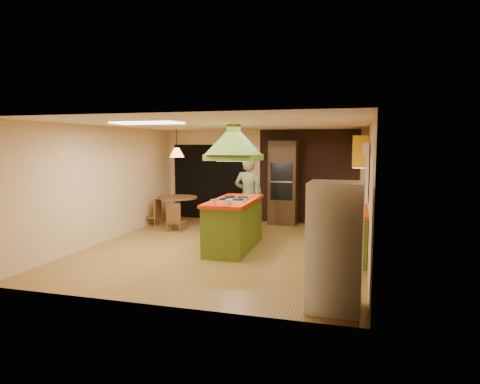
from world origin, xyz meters
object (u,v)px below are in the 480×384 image
(kitchen_island, at_px, (234,224))
(canister_large, at_px, (351,192))
(man, at_px, (249,196))
(dining_table, at_px, (178,205))
(wall_oven, at_px, (283,183))
(refrigerator, at_px, (335,246))

(kitchen_island, xyz_separation_m, canister_large, (2.24, 1.79, 0.53))
(man, distance_m, dining_table, 2.20)
(wall_oven, distance_m, dining_table, 2.83)
(kitchen_island, distance_m, man, 1.43)
(man, height_order, refrigerator, man)
(wall_oven, height_order, dining_table, wall_oven)
(kitchen_island, relative_size, wall_oven, 0.93)
(kitchen_island, bearing_deg, dining_table, 135.42)
(kitchen_island, bearing_deg, wall_oven, 79.56)
(kitchen_island, bearing_deg, refrigerator, -52.96)
(man, xyz_separation_m, dining_table, (-2.07, 0.63, -0.39))
(man, relative_size, wall_oven, 0.84)
(canister_large, bearing_deg, dining_table, 177.23)
(wall_oven, bearing_deg, man, -108.13)
(dining_table, distance_m, canister_large, 4.40)
(kitchen_island, height_order, wall_oven, wall_oven)
(refrigerator, distance_m, canister_large, 4.51)
(canister_large, bearing_deg, wall_oven, 146.14)
(refrigerator, height_order, wall_oven, wall_oven)
(dining_table, bearing_deg, wall_oven, 20.55)
(wall_oven, distance_m, canister_large, 2.13)
(wall_oven, xyz_separation_m, canister_large, (1.77, -1.19, -0.06))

